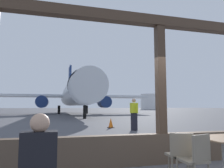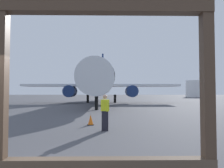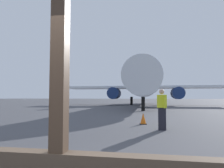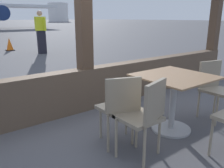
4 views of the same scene
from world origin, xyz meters
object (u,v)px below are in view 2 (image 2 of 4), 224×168
airplane (101,83)px  traffic_cone (91,120)px  ground_crew_worker (105,112)px  fuel_storage_tank (195,89)px

airplane → traffic_cone: (0.25, -22.12, -3.02)m
ground_crew_worker → fuel_storage_tank: 77.62m
ground_crew_worker → traffic_cone: (-0.84, 1.81, -0.63)m
airplane → traffic_cone: size_ratio=53.79×
fuel_storage_tank → traffic_cone: bearing=-116.5°
airplane → fuel_storage_tank: size_ratio=4.53×
ground_crew_worker → traffic_cone: ground_crew_worker is taller
airplane → ground_crew_worker: 24.08m
ground_crew_worker → fuel_storage_tank: fuel_storage_tank is taller
airplane → traffic_cone: airplane is taller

